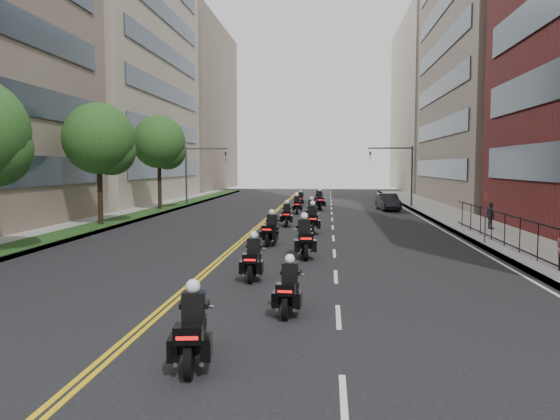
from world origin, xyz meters
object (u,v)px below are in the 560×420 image
(motorcycle_1, at_px, (289,290))
(motorcycle_10, at_px, (301,200))
(motorcycle_2, at_px, (253,260))
(motorcycle_5, at_px, (313,220))
(pedestrian_c, at_px, (491,216))
(motorcycle_8, at_px, (297,206))
(motorcycle_3, at_px, (304,240))
(motorcycle_4, at_px, (271,231))
(motorcycle_0, at_px, (193,332))
(motorcycle_9, at_px, (319,201))
(parked_sedan, at_px, (388,202))
(motorcycle_7, at_px, (311,211))
(motorcycle_6, at_px, (287,216))
(motorcycle_11, at_px, (319,197))

(motorcycle_1, relative_size, motorcycle_10, 1.00)
(motorcycle_2, distance_m, motorcycle_10, 32.87)
(motorcycle_2, bearing_deg, motorcycle_1, -70.50)
(motorcycle_5, xyz_separation_m, pedestrian_c, (10.25, 1.71, 0.19))
(motorcycle_1, xyz_separation_m, motorcycle_8, (-1.49, 29.13, 0.04))
(motorcycle_3, xyz_separation_m, pedestrian_c, (10.35, 9.87, 0.18))
(motorcycle_4, height_order, motorcycle_8, motorcycle_4)
(motorcycle_1, bearing_deg, motorcycle_0, -108.97)
(motorcycle_2, distance_m, motorcycle_9, 28.70)
(parked_sedan, height_order, pedestrian_c, pedestrian_c)
(motorcycle_1, height_order, motorcycle_7, motorcycle_7)
(motorcycle_6, xyz_separation_m, motorcycle_8, (0.13, 8.92, -0.01))
(motorcycle_0, bearing_deg, motorcycle_5, 77.39)
(motorcycle_6, height_order, parked_sedan, motorcycle_6)
(motorcycle_7, bearing_deg, motorcycle_1, -89.09)
(motorcycle_11, bearing_deg, motorcycle_2, -90.79)
(motorcycle_1, bearing_deg, motorcycle_2, 113.31)
(motorcycle_0, height_order, motorcycle_8, motorcycle_0)
(motorcycle_1, bearing_deg, motorcycle_9, 92.79)
(motorcycle_1, distance_m, motorcycle_10, 37.03)
(motorcycle_1, height_order, motorcycle_9, motorcycle_9)
(motorcycle_7, bearing_deg, pedestrian_c, -29.60)
(motorcycle_1, relative_size, motorcycle_8, 0.94)
(motorcycle_9, bearing_deg, parked_sedan, -3.14)
(motorcycle_7, xyz_separation_m, motorcycle_11, (0.21, 16.30, 0.00))
(motorcycle_0, xyz_separation_m, pedestrian_c, (11.94, 22.35, 0.27))
(parked_sedan, bearing_deg, motorcycle_0, -107.00)
(motorcycle_7, bearing_deg, motorcycle_10, 96.91)
(parked_sedan, bearing_deg, motorcycle_8, -157.18)
(motorcycle_5, relative_size, parked_sedan, 0.58)
(motorcycle_6, bearing_deg, motorcycle_4, -93.34)
(motorcycle_2, xyz_separation_m, motorcycle_3, (1.53, 4.48, 0.10))
(motorcycle_4, relative_size, pedestrian_c, 1.51)
(motorcycle_11, relative_size, pedestrian_c, 1.43)
(motorcycle_4, xyz_separation_m, motorcycle_9, (1.98, 20.71, 0.06))
(motorcycle_1, height_order, motorcycle_8, motorcycle_8)
(motorcycle_7, distance_m, motorcycle_9, 8.20)
(motorcycle_10, xyz_separation_m, motorcycle_11, (1.62, 3.89, 0.04))
(motorcycle_2, xyz_separation_m, parked_sedan, (7.58, 29.04, 0.07))
(motorcycle_10, distance_m, motorcycle_11, 4.21)
(motorcycle_1, height_order, motorcycle_10, motorcycle_10)
(motorcycle_4, height_order, parked_sedan, motorcycle_4)
(motorcycle_6, height_order, motorcycle_8, motorcycle_6)
(motorcycle_8, bearing_deg, motorcycle_0, -94.89)
(motorcycle_3, relative_size, motorcycle_5, 1.02)
(motorcycle_5, bearing_deg, motorcycle_4, -113.78)
(motorcycle_7, relative_size, parked_sedan, 0.51)
(motorcycle_1, relative_size, motorcycle_6, 0.93)
(motorcycle_4, xyz_separation_m, pedestrian_c, (12.11, 6.41, 0.24))
(motorcycle_1, bearing_deg, motorcycle_10, 95.68)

